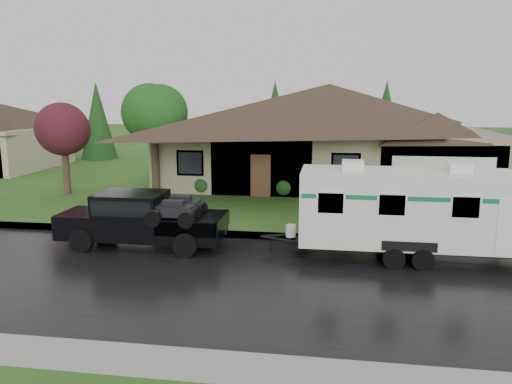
% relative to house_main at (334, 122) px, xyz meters
% --- Properties ---
extents(ground, '(140.00, 140.00, 0.00)m').
position_rel_house_main_xyz_m(ground, '(-2.29, -13.84, -3.59)').
color(ground, '#285319').
rests_on(ground, ground).
extents(road, '(140.00, 8.00, 0.01)m').
position_rel_house_main_xyz_m(road, '(-2.29, -15.84, -3.59)').
color(road, black).
rests_on(road, ground).
extents(curb, '(140.00, 0.50, 0.15)m').
position_rel_house_main_xyz_m(curb, '(-2.29, -11.59, -3.52)').
color(curb, gray).
rests_on(curb, ground).
extents(lawn, '(140.00, 26.00, 0.15)m').
position_rel_house_main_xyz_m(lawn, '(-2.29, 1.16, -3.52)').
color(lawn, '#285319').
rests_on(lawn, ground).
extents(house_main, '(19.44, 10.80, 6.90)m').
position_rel_house_main_xyz_m(house_main, '(0.00, 0.00, 0.00)').
color(house_main, gray).
rests_on(house_main, lawn).
extents(tree_left_green, '(3.47, 3.47, 5.75)m').
position_rel_house_main_xyz_m(tree_left_green, '(-8.89, -5.02, 0.55)').
color(tree_left_green, '#382B1E').
rests_on(tree_left_green, lawn).
extents(tree_red, '(2.76, 2.76, 4.57)m').
position_rel_house_main_xyz_m(tree_red, '(-13.40, -5.67, -0.28)').
color(tree_red, '#382B1E').
rests_on(tree_red, lawn).
extents(shrub_row, '(13.60, 1.00, 1.00)m').
position_rel_house_main_xyz_m(shrub_row, '(-0.29, -4.54, -2.94)').
color(shrub_row, '#143814').
rests_on(shrub_row, lawn).
extents(pickup_truck, '(5.62, 2.13, 1.87)m').
position_rel_house_main_xyz_m(pickup_truck, '(-6.55, -13.21, -2.59)').
color(pickup_truck, black).
rests_on(pickup_truck, ground).
extents(travel_trailer, '(6.93, 2.43, 3.11)m').
position_rel_house_main_xyz_m(travel_trailer, '(2.25, -13.21, -1.94)').
color(travel_trailer, silver).
rests_on(travel_trailer, ground).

